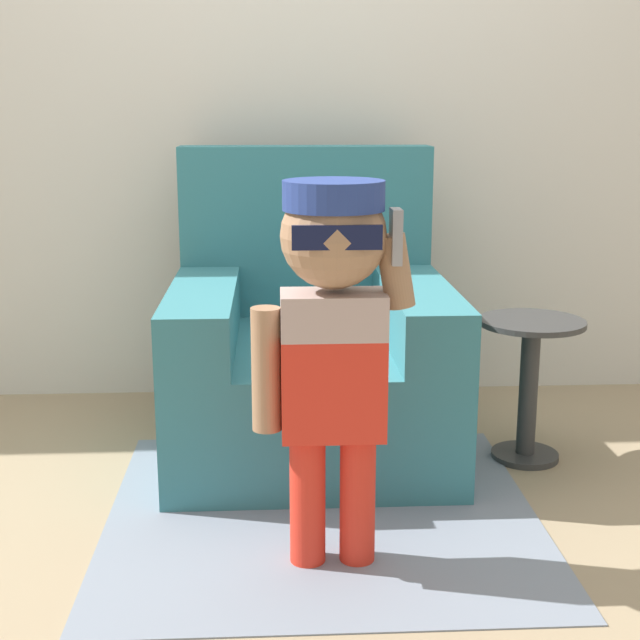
# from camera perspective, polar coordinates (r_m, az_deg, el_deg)

# --- Properties ---
(ground_plane) EXTENTS (10.00, 10.00, 0.00)m
(ground_plane) POSITION_cam_1_polar(r_m,az_deg,el_deg) (3.12, -1.24, -7.91)
(ground_plane) COLOR #998466
(wall_back) EXTENTS (10.00, 0.05, 2.60)m
(wall_back) POSITION_cam_1_polar(r_m,az_deg,el_deg) (3.53, -1.70, 16.13)
(wall_back) COLOR silver
(wall_back) RESTS_ON ground_plane
(armchair) EXTENTS (0.91, 0.99, 1.00)m
(armchair) POSITION_cam_1_polar(r_m,az_deg,el_deg) (3.05, -0.67, -2.00)
(armchair) COLOR teal
(armchair) RESTS_ON ground_plane
(person_child) EXTENTS (0.40, 0.30, 0.97)m
(person_child) POSITION_cam_1_polar(r_m,az_deg,el_deg) (2.14, 0.79, 0.28)
(person_child) COLOR red
(person_child) RESTS_ON ground_plane
(side_table) EXTENTS (0.34, 0.34, 0.47)m
(side_table) POSITION_cam_1_polar(r_m,az_deg,el_deg) (2.98, 13.24, -3.48)
(side_table) COLOR #333333
(side_table) RESTS_ON ground_plane
(rug) EXTENTS (1.22, 1.21, 0.01)m
(rug) POSITION_cam_1_polar(r_m,az_deg,el_deg) (2.61, 0.15, -12.22)
(rug) COLOR gray
(rug) RESTS_ON ground_plane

